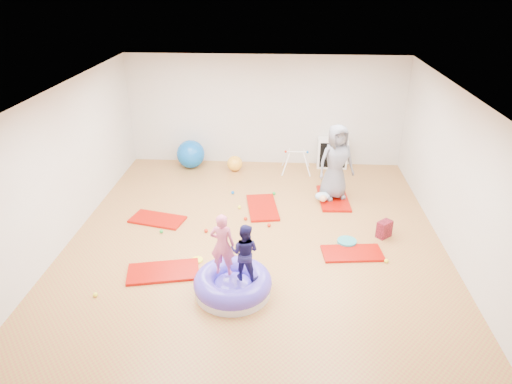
{
  "coord_description": "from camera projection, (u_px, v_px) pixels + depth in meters",
  "views": [
    {
      "loc": [
        0.48,
        -7.3,
        4.59
      ],
      "look_at": [
        0.0,
        0.3,
        0.9
      ],
      "focal_mm": 32.0,
      "sensor_mm": 36.0,
      "label": 1
    }
  ],
  "objects": [
    {
      "name": "exercise_ball_blue",
      "position": [
        191.0,
        154.0,
        11.71
      ],
      "size": [
        0.72,
        0.72,
        0.72
      ],
      "primitive_type": "sphere",
      "color": "blue",
      "rests_on": "ground"
    },
    {
      "name": "child_pink",
      "position": [
        222.0,
        242.0,
        6.94
      ],
      "size": [
        0.41,
        0.29,
        1.05
      ],
      "primitive_type": "imported",
      "rotation": [
        0.0,
        0.0,
        3.04
      ],
      "color": "#D95C83",
      "rests_on": "inflatable_cushion"
    },
    {
      "name": "gym_mat_mid_left",
      "position": [
        157.0,
        219.0,
        9.31
      ],
      "size": [
        1.18,
        0.78,
        0.05
      ],
      "primitive_type": "cube",
      "rotation": [
        0.0,
        0.0,
        -0.24
      ],
      "color": "#AA0006",
      "rests_on": "ground"
    },
    {
      "name": "yellow_toy",
      "position": [
        197.0,
        260.0,
        8.02
      ],
      "size": [
        0.2,
        0.2,
        0.03
      ],
      "primitive_type": "cylinder",
      "color": "#FBFA2D",
      "rests_on": "ground"
    },
    {
      "name": "backpack",
      "position": [
        384.0,
        229.0,
        8.68
      ],
      "size": [
        0.33,
        0.32,
        0.33
      ],
      "primitive_type": "cube",
      "rotation": [
        0.0,
        0.0,
        0.73
      ],
      "color": "#B21A33",
      "rests_on": "ground"
    },
    {
      "name": "child_navy",
      "position": [
        245.0,
        249.0,
        6.85
      ],
      "size": [
        0.52,
        0.45,
        0.93
      ],
      "primitive_type": "imported",
      "rotation": [
        0.0,
        0.0,
        2.91
      ],
      "color": "#171448",
      "rests_on": "inflatable_cushion"
    },
    {
      "name": "gym_mat_rear_right",
      "position": [
        333.0,
        198.0,
        10.17
      ],
      "size": [
        0.68,
        1.28,
        0.05
      ],
      "primitive_type": "cube",
      "rotation": [
        0.0,
        0.0,
        1.62
      ],
      "color": "#AA0006",
      "rests_on": "ground"
    },
    {
      "name": "infant",
      "position": [
        323.0,
        197.0,
        9.96
      ],
      "size": [
        0.33,
        0.34,
        0.19
      ],
      "color": "#ADD0ED",
      "rests_on": "gym_mat_rear_right"
    },
    {
      "name": "inflatable_cushion",
      "position": [
        233.0,
        284.0,
        7.18
      ],
      "size": [
        1.24,
        1.24,
        0.39
      ],
      "rotation": [
        0.0,
        0.0,
        0.0
      ],
      "color": "silver",
      "rests_on": "ground"
    },
    {
      "name": "cube_shelf",
      "position": [
        332.0,
        153.0,
        11.72
      ],
      "size": [
        0.76,
        0.37,
        0.76
      ],
      "color": "white",
      "rests_on": "ground"
    },
    {
      "name": "exercise_ball_orange",
      "position": [
        235.0,
        163.0,
        11.57
      ],
      "size": [
        0.39,
        0.39,
        0.39
      ],
      "primitive_type": "sphere",
      "color": "#FFB02E",
      "rests_on": "ground"
    },
    {
      "name": "balance_disc",
      "position": [
        347.0,
        242.0,
        8.5
      ],
      "size": [
        0.36,
        0.36,
        0.08
      ],
      "primitive_type": "cylinder",
      "color": "teal",
      "rests_on": "ground"
    },
    {
      "name": "gym_mat_right",
      "position": [
        352.0,
        253.0,
        8.2
      ],
      "size": [
        1.12,
        0.65,
        0.04
      ],
      "primitive_type": "cube",
      "rotation": [
        0.0,
        0.0,
        0.11
      ],
      "color": "#AA0006",
      "rests_on": "ground"
    },
    {
      "name": "gym_mat_center_back",
      "position": [
        262.0,
        207.0,
        9.78
      ],
      "size": [
        0.78,
        1.27,
        0.05
      ],
      "primitive_type": "cube",
      "rotation": [
        0.0,
        0.0,
        1.73
      ],
      "color": "#AA0006",
      "rests_on": "ground"
    },
    {
      "name": "adult_caregiver",
      "position": [
        336.0,
        162.0,
        9.83
      ],
      "size": [
        0.95,
        0.78,
        1.67
      ],
      "primitive_type": "imported",
      "rotation": [
        0.0,
        0.0,
        0.35
      ],
      "color": "slate",
      "rests_on": "gym_mat_rear_right"
    },
    {
      "name": "ball_pit_balls",
      "position": [
        237.0,
        231.0,
        8.88
      ],
      "size": [
        4.8,
        3.86,
        0.07
      ],
      "color": "#FBFA2D",
      "rests_on": "ground"
    },
    {
      "name": "gym_mat_front_left",
      "position": [
        163.0,
        272.0,
        7.69
      ],
      "size": [
        1.28,
        0.83,
        0.05
      ],
      "primitive_type": "cube",
      "rotation": [
        0.0,
        0.0,
        0.21
      ],
      "color": "#AA0006",
      "rests_on": "ground"
    },
    {
      "name": "infant_play_gym",
      "position": [
        296.0,
        158.0,
        11.42
      ],
      "size": [
        0.73,
        0.69,
        0.56
      ],
      "rotation": [
        0.0,
        0.0,
        -0.13
      ],
      "color": "white",
      "rests_on": "ground"
    },
    {
      "name": "room",
      "position": [
        255.0,
        174.0,
        7.97
      ],
      "size": [
        7.01,
        8.01,
        2.81
      ],
      "color": "#A28539",
      "rests_on": "ground"
    }
  ]
}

